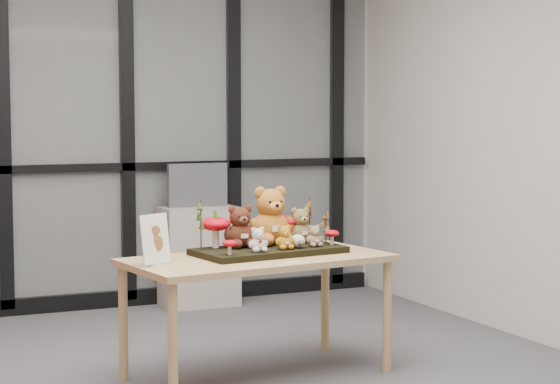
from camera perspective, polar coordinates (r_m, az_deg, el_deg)
name	(u,v)px	position (r m, az deg, el deg)	size (l,w,h in m)	color
room_shell	(173,70)	(5.12, -6.04, 6.83)	(5.00, 5.00, 5.00)	#BBB9B1
glass_partition	(67,118)	(7.50, -11.92, 4.12)	(4.90, 0.06, 2.78)	#2D383F
display_table	(257,269)	(5.61, -1.29, -4.34)	(1.52, 0.90, 0.67)	tan
diorama_tray	(269,251)	(5.69, -0.63, -3.32)	(0.83, 0.41, 0.04)	black
bear_pooh_yellow	(270,212)	(5.81, -0.55, -1.16)	(0.28, 0.25, 0.37)	#B16720
bear_brown_medium	(240,224)	(5.69, -2.27, -1.82)	(0.20, 0.18, 0.26)	#451E11
bear_tan_back	(300,223)	(5.88, 1.15, -1.77)	(0.17, 0.16, 0.23)	olive
bear_small_yellow	(284,236)	(5.62, 0.25, -2.48)	(0.11, 0.10, 0.15)	#C37B18
bear_white_bow	(258,238)	(5.52, -1.26, -2.62)	(0.11, 0.10, 0.15)	silver
bear_beige_small	(314,235)	(5.73, 1.95, -2.41)	(0.10, 0.09, 0.14)	#896F50
plush_cream_hedgehog	(298,240)	(5.67, 1.00, -2.74)	(0.06, 0.06, 0.08)	beige
mushroom_back_left	(216,231)	(5.68, -3.64, -2.19)	(0.17, 0.17, 0.19)	#AC0510
mushroom_back_right	(283,228)	(5.88, 0.18, -2.02)	(0.16, 0.16, 0.18)	#AC0510
mushroom_front_left	(230,247)	(5.41, -2.85, -3.09)	(0.08, 0.08, 0.09)	#AC0510
mushroom_front_right	(332,237)	(5.81, 2.94, -2.52)	(0.08, 0.08, 0.09)	#AC0510
sprig_green_far_left	(201,225)	(5.58, -4.47, -1.87)	(0.05, 0.05, 0.28)	#1A3D0D
sprig_green_mid_left	(216,229)	(5.68, -3.63, -2.09)	(0.05, 0.05, 0.21)	#1A3D0D
sprig_dry_far_right	(310,220)	(5.93, 1.69, -1.58)	(0.05, 0.05, 0.26)	brown
sprig_dry_mid_right	(326,228)	(5.87, 2.61, -2.02)	(0.05, 0.05, 0.18)	brown
sprig_green_centre	(243,230)	(5.78, -2.07, -2.16)	(0.05, 0.05, 0.17)	#1A3D0D
sign_holder	(155,242)	(5.31, -7.03, -2.81)	(0.19, 0.12, 0.27)	silver
label_card	(292,262)	(5.38, 0.68, -3.99)	(0.08, 0.03, 0.00)	white
cabinet	(199,256)	(7.65, -4.59, -3.63)	(0.56, 0.33, 0.75)	#A9A197
monitor	(198,185)	(7.60, -4.66, 0.39)	(0.46, 0.05, 0.32)	#515459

